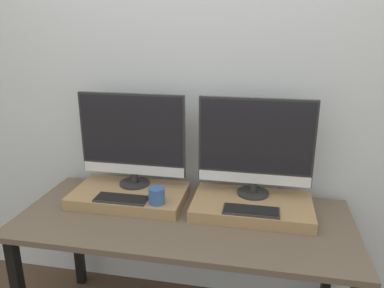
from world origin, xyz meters
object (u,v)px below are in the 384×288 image
(mug, at_px, (157,196))
(keyboard_right, at_px, (251,211))
(keyboard_left, at_px, (121,199))
(monitor_right, at_px, (255,145))
(monitor_left, at_px, (132,138))

(mug, distance_m, keyboard_right, 0.48)
(keyboard_left, relative_size, keyboard_right, 1.00)
(keyboard_left, height_order, monitor_right, monitor_right)
(monitor_left, bearing_deg, keyboard_left, -90.00)
(monitor_left, distance_m, mug, 0.37)
(monitor_right, xyz_separation_m, keyboard_right, (0.00, -0.21, -0.27))
(monitor_right, height_order, keyboard_right, monitor_right)
(monitor_right, distance_m, keyboard_right, 0.34)
(mug, bearing_deg, keyboard_left, 180.00)
(keyboard_left, bearing_deg, monitor_right, 17.08)
(keyboard_right, bearing_deg, keyboard_left, 180.00)
(keyboard_left, relative_size, monitor_right, 0.46)
(mug, bearing_deg, monitor_left, 133.17)
(monitor_left, xyz_separation_m, keyboard_left, (-0.00, -0.21, -0.27))
(mug, height_order, keyboard_right, mug)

